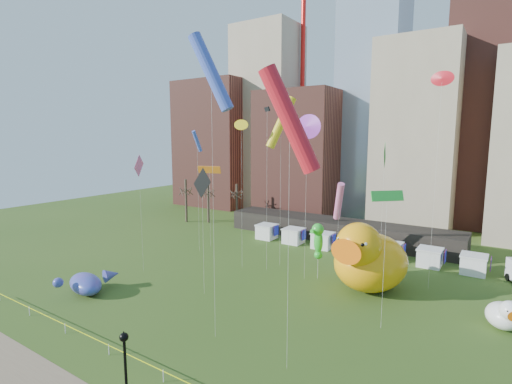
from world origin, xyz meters
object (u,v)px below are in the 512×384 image
Objects in this scene: big_duck at (368,259)px; seahorse_green at (318,238)px; small_duck at (505,315)px; lamppost at (125,363)px; seahorse_purple at (363,258)px; whale_inflatable at (87,283)px.

big_duck is 1.64× the size of seahorse_green.
big_duck is at bearing 147.94° from small_duck.
seahorse_green reaches higher than lamppost.
seahorse_purple is 27.36m from lamppost.
small_duck is 0.85× the size of seahorse_purple.
whale_inflatable is (-37.85, -15.28, -0.27)m from small_duck.
seahorse_green reaches higher than whale_inflatable.
seahorse_green is at bearing 89.21° from lamppost.
seahorse_green reaches higher than seahorse_purple.
big_duck is at bearing 10.94° from seahorse_green.
lamppost reaches higher than small_duck.
small_duck is 0.63× the size of seahorse_green.
small_duck is 0.62× the size of whale_inflatable.
lamppost is at bearing -123.16° from seahorse_purple.
big_duck is 2.61× the size of small_duck.
small_duck is at bearing 36.90° from whale_inflatable.
whale_inflatable is 21.08m from lamppost.
whale_inflatable is (-25.17, -17.09, -2.59)m from big_duck.
big_duck reaches higher than lamppost.
big_duck is 27.38m from lamppost.
seahorse_green is (-6.11, 0.47, 1.27)m from big_duck.
lamppost is (18.69, -9.51, 2.13)m from whale_inflatable.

